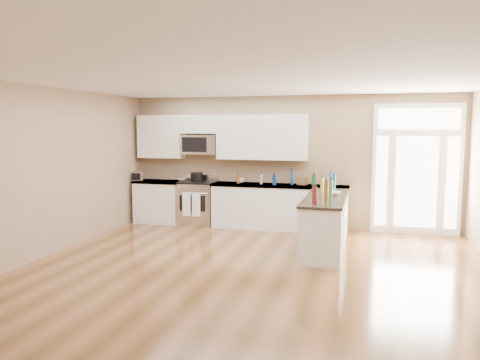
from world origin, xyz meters
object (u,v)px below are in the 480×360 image
object	(u,v)px
stockpot	(197,176)
kitchen_range	(198,203)
peninsula_cabinet	(325,225)
toaster_oven	(138,176)

from	to	relation	value
stockpot	kitchen_range	bearing A→B (deg)	-60.80
peninsula_cabinet	toaster_oven	bearing A→B (deg)	162.47
kitchen_range	toaster_oven	distance (m)	1.49
kitchen_range	toaster_oven	world-z (taller)	toaster_oven
kitchen_range	stockpot	size ratio (longest dim) A/B	4.04
kitchen_range	stockpot	xyz separation A→B (m)	(-0.05, 0.10, 0.57)
peninsula_cabinet	kitchen_range	bearing A→B (deg)	153.47
peninsula_cabinet	toaster_oven	xyz separation A→B (m)	(-4.28, 1.35, 0.61)
peninsula_cabinet	stockpot	bearing A→B (deg)	152.39
peninsula_cabinet	stockpot	xyz separation A→B (m)	(-2.96, 1.55, 0.62)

